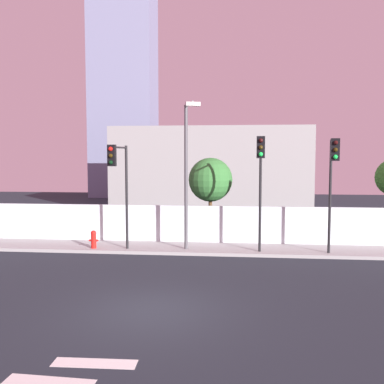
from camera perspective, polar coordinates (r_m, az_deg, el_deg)
name	(u,v)px	position (r m, az deg, el deg)	size (l,w,h in m)	color
ground_plane	(151,311)	(12.96, -5.41, -15.12)	(80.00, 80.00, 0.00)	#20252D
sidewalk	(185,248)	(20.75, -0.96, -7.33)	(36.00, 2.40, 0.15)	#959595
perimeter_wall	(188,224)	(21.84, -0.56, -4.13)	(36.00, 0.18, 1.80)	silver
traffic_light_left	(119,174)	(19.36, -9.48, 2.31)	(0.45, 1.84, 4.72)	black
traffic_light_center	(261,170)	(18.87, 8.90, 2.91)	(0.35, 1.54, 5.06)	black
traffic_light_right	(333,171)	(19.18, 17.82, 2.58)	(0.38, 1.69, 4.95)	black
street_lamp_curbside	(187,165)	(19.60, -0.66, 3.58)	(0.87, 1.85, 6.53)	#4C4C51
fire_hydrant	(94,239)	(20.84, -12.67, -5.93)	(0.44, 0.26, 0.83)	red
roadside_tree_leftmost	(210,180)	(22.92, 2.41, 1.57)	(2.30, 2.30, 4.32)	brown
low_building_distant	(211,169)	(35.53, 2.51, 2.95)	(15.40, 6.00, 6.68)	gray
tower_on_skyline	(123,40)	(50.61, -8.94, 18.94)	(6.75, 5.00, 33.87)	slate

